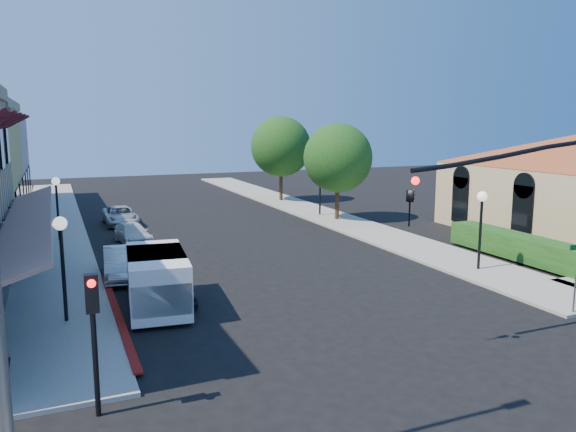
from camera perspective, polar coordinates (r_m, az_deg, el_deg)
name	(u,v)px	position (r m, az deg, el deg)	size (l,w,h in m)	color
ground	(432,381)	(15.38, 14.44, -15.91)	(120.00, 120.00, 0.00)	black
sidewalk_left	(54,226)	(38.50, -22.66, -0.90)	(3.50, 50.00, 0.12)	gray
sidewalk_right	(305,209)	(42.23, 1.77, 0.70)	(3.50, 50.00, 0.12)	gray
curb_red_strip	(118,318)	(20.12, -16.93, -9.84)	(0.25, 10.00, 0.06)	maroon
hedge	(516,260)	(29.20, 22.17, -4.12)	(1.40, 8.00, 1.10)	#174313
street_tree_a	(338,158)	(37.34, 5.07, 5.90)	(4.56, 4.56, 6.48)	black
street_tree_b	(281,147)	(46.39, -0.73, 7.06)	(4.94, 4.94, 7.02)	black
signal_mast_arm	(564,202)	(19.23, 26.26, 1.25)	(8.01, 0.39, 6.00)	black
secondary_signal	(93,318)	(13.07, -19.19, -9.81)	(0.28, 0.42, 3.32)	black
cobra_streetlight	(15,210)	(9.06, -26.02, 0.58)	(3.60, 0.25, 9.31)	#595B5E
lamppost_left_near	(61,242)	(19.33, -22.04, -2.50)	(0.44, 0.44, 3.57)	black
lamppost_left_far	(56,192)	(33.17, -22.46, 2.23)	(0.44, 0.44, 3.57)	black
lamppost_right_near	(481,210)	(25.81, 19.06, 0.54)	(0.44, 0.44, 3.57)	black
lamppost_right_far	(320,177)	(39.10, 3.28, 3.93)	(0.44, 0.44, 3.57)	black
white_van	(157,277)	(20.30, -13.16, -6.07)	(2.41, 4.70, 2.00)	white
parked_car_a	(174,288)	(21.07, -11.53, -7.21)	(1.26, 3.12, 1.06)	black
parked_car_b	(121,263)	(24.78, -16.61, -4.60)	(1.38, 3.95, 1.30)	silver
parked_car_c	(133,233)	(31.76, -15.49, -1.72)	(1.48, 3.64, 1.06)	silver
parked_car_d	(120,216)	(37.62, -16.69, 0.03)	(1.97, 4.27, 1.19)	#B7BBBD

